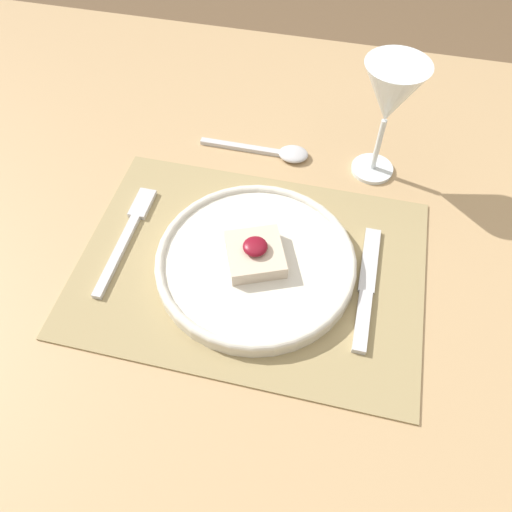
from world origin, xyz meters
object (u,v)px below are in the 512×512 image
object	(u,v)px
knife	(366,294)
spoon	(278,152)
dinner_plate	(256,260)
fork	(129,232)
wine_glass_near	(390,97)

from	to	relation	value
knife	spoon	bearing A→B (deg)	122.85
dinner_plate	spoon	bearing A→B (deg)	93.94
dinner_plate	fork	size ratio (longest dim) A/B	1.38
knife	wine_glass_near	bearing A→B (deg)	91.42
knife	fork	bearing A→B (deg)	173.44
dinner_plate	knife	size ratio (longest dim) A/B	1.38
knife	spoon	distance (m)	0.27
fork	knife	distance (m)	0.32
fork	wine_glass_near	size ratio (longest dim) A/B	1.04
dinner_plate	fork	world-z (taller)	dinner_plate
fork	wine_glass_near	world-z (taller)	wine_glass_near
spoon	wine_glass_near	world-z (taller)	wine_glass_near
wine_glass_near	knife	bearing A→B (deg)	-86.85
knife	wine_glass_near	size ratio (longest dim) A/B	1.04
spoon	knife	bearing A→B (deg)	-56.16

